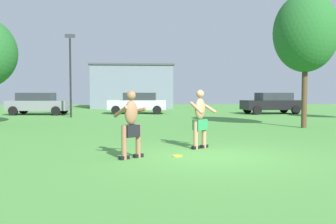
{
  "coord_description": "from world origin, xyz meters",
  "views": [
    {
      "loc": [
        -1.77,
        -9.37,
        1.65
      ],
      "look_at": [
        -1.0,
        0.81,
        1.1
      ],
      "focal_mm": 40.44,
      "sensor_mm": 36.0,
      "label": 1
    }
  ],
  "objects_px": {
    "car_silver_mid_lot": "(138,103)",
    "tree_left_field": "(306,33)",
    "car_black_near_post": "(272,103)",
    "lamp_post": "(70,66)",
    "car_gray_far_end": "(38,103)",
    "player_in_green": "(200,117)",
    "frisbee": "(177,156)",
    "player_near": "(131,123)"
  },
  "relations": [
    {
      "from": "car_black_near_post",
      "to": "tree_left_field",
      "type": "bearing_deg",
      "value": -102.39
    },
    {
      "from": "car_black_near_post",
      "to": "lamp_post",
      "type": "height_order",
      "value": "lamp_post"
    },
    {
      "from": "frisbee",
      "to": "tree_left_field",
      "type": "xyz_separation_m",
      "value": [
        6.56,
        7.21,
        4.3
      ]
    },
    {
      "from": "car_black_near_post",
      "to": "lamp_post",
      "type": "distance_m",
      "value": 14.8
    },
    {
      "from": "player_near",
      "to": "player_in_green",
      "type": "relative_size",
      "value": 0.98
    },
    {
      "from": "player_near",
      "to": "lamp_post",
      "type": "bearing_deg",
      "value": 105.23
    },
    {
      "from": "tree_left_field",
      "to": "lamp_post",
      "type": "bearing_deg",
      "value": 146.39
    },
    {
      "from": "lamp_post",
      "to": "car_black_near_post",
      "type": "bearing_deg",
      "value": 11.7
    },
    {
      "from": "car_silver_mid_lot",
      "to": "tree_left_field",
      "type": "bearing_deg",
      "value": -57.15
    },
    {
      "from": "player_near",
      "to": "lamp_post",
      "type": "relative_size",
      "value": 0.32
    },
    {
      "from": "player_near",
      "to": "tree_left_field",
      "type": "relative_size",
      "value": 0.27
    },
    {
      "from": "frisbee",
      "to": "car_silver_mid_lot",
      "type": "bearing_deg",
      "value": 93.17
    },
    {
      "from": "car_black_near_post",
      "to": "car_gray_far_end",
      "type": "relative_size",
      "value": 1.0
    },
    {
      "from": "player_in_green",
      "to": "frisbee",
      "type": "bearing_deg",
      "value": -121.88
    },
    {
      "from": "car_gray_far_end",
      "to": "tree_left_field",
      "type": "distance_m",
      "value": 18.77
    },
    {
      "from": "car_gray_far_end",
      "to": "tree_left_field",
      "type": "bearing_deg",
      "value": -36.84
    },
    {
      "from": "frisbee",
      "to": "car_gray_far_end",
      "type": "distance_m",
      "value": 20.04
    },
    {
      "from": "car_silver_mid_lot",
      "to": "tree_left_field",
      "type": "height_order",
      "value": "tree_left_field"
    },
    {
      "from": "player_in_green",
      "to": "car_black_near_post",
      "type": "height_order",
      "value": "player_in_green"
    },
    {
      "from": "player_in_green",
      "to": "lamp_post",
      "type": "height_order",
      "value": "lamp_post"
    },
    {
      "from": "player_in_green",
      "to": "tree_left_field",
      "type": "relative_size",
      "value": 0.28
    },
    {
      "from": "car_gray_far_end",
      "to": "lamp_post",
      "type": "bearing_deg",
      "value": -47.75
    },
    {
      "from": "car_black_near_post",
      "to": "car_silver_mid_lot",
      "type": "height_order",
      "value": "same"
    },
    {
      "from": "frisbee",
      "to": "car_gray_far_end",
      "type": "xyz_separation_m",
      "value": [
        -8.2,
        18.26,
        0.81
      ]
    },
    {
      "from": "frisbee",
      "to": "car_silver_mid_lot",
      "type": "distance_m",
      "value": 19.04
    },
    {
      "from": "lamp_post",
      "to": "tree_left_field",
      "type": "distance_m",
      "value": 14.33
    },
    {
      "from": "player_near",
      "to": "car_black_near_post",
      "type": "relative_size",
      "value": 0.37
    },
    {
      "from": "car_black_near_post",
      "to": "car_gray_far_end",
      "type": "height_order",
      "value": "same"
    },
    {
      "from": "car_black_near_post",
      "to": "car_silver_mid_lot",
      "type": "distance_m",
      "value": 10.04
    },
    {
      "from": "tree_left_field",
      "to": "car_gray_far_end",
      "type": "bearing_deg",
      "value": 143.16
    },
    {
      "from": "player_near",
      "to": "car_gray_far_end",
      "type": "relative_size",
      "value": 0.38
    },
    {
      "from": "car_black_near_post",
      "to": "player_in_green",
      "type": "bearing_deg",
      "value": -115.89
    },
    {
      "from": "player_in_green",
      "to": "car_silver_mid_lot",
      "type": "height_order",
      "value": "player_in_green"
    },
    {
      "from": "player_near",
      "to": "car_gray_far_end",
      "type": "bearing_deg",
      "value": 110.83
    },
    {
      "from": "car_black_near_post",
      "to": "car_gray_far_end",
      "type": "xyz_separation_m",
      "value": [
        -17.14,
        0.19,
        0.0
      ]
    },
    {
      "from": "car_black_near_post",
      "to": "player_near",
      "type": "bearing_deg",
      "value": -118.95
    },
    {
      "from": "car_silver_mid_lot",
      "to": "car_gray_far_end",
      "type": "bearing_deg",
      "value": -174.19
    },
    {
      "from": "frisbee",
      "to": "car_black_near_post",
      "type": "xyz_separation_m",
      "value": [
        8.95,
        18.07,
        0.81
      ]
    },
    {
      "from": "player_in_green",
      "to": "tree_left_field",
      "type": "distance_m",
      "value": 8.95
    },
    {
      "from": "frisbee",
      "to": "player_in_green",
      "type": "bearing_deg",
      "value": 58.12
    },
    {
      "from": "player_in_green",
      "to": "player_near",
      "type": "bearing_deg",
      "value": -142.89
    },
    {
      "from": "frisbee",
      "to": "lamp_post",
      "type": "distance_m",
      "value": 16.36
    }
  ]
}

